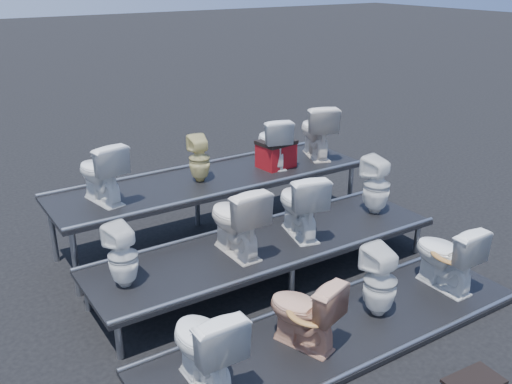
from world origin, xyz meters
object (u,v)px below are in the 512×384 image
toilet_1 (304,311)px  toilet_5 (236,219)px  red_crate (276,155)px  toilet_6 (300,203)px  toilet_3 (446,255)px  toilet_10 (273,141)px  toilet_2 (380,281)px  toilet_7 (377,185)px  toilet_0 (204,345)px  toilet_8 (101,172)px  toilet_4 (123,256)px  toilet_9 (199,159)px  toilet_11 (317,130)px

toilet_1 → toilet_5: 1.37m
red_crate → toilet_6: bearing=-119.2°
toilet_1 → toilet_3: 1.97m
toilet_6 → toilet_10: toilet_10 is taller
toilet_5 → toilet_2: bearing=125.0°
toilet_10 → toilet_7: bearing=134.2°
toilet_5 → toilet_0: bearing=49.4°
toilet_8 → toilet_10: 2.40m
toilet_4 → toilet_6: toilet_6 is taller
toilet_1 → red_crate: (1.42, 2.53, 0.59)m
toilet_0 → toilet_9: 3.00m
toilet_5 → toilet_9: size_ratio=1.36×
toilet_9 → toilet_5: bearing=88.5°
toilet_5 → toilet_10: 1.91m
toilet_4 → red_crate: 2.95m
toilet_2 → red_crate: size_ratio=1.68×
toilet_10 → toilet_6: bearing=84.3°
toilet_0 → toilet_4: toilet_4 is taller
toilet_1 → toilet_6: size_ratio=0.93×
toilet_11 → toilet_3: bearing=106.1°
toilet_10 → toilet_11: toilet_11 is taller
toilet_0 → red_crate: red_crate is taller
toilet_2 → toilet_9: bearing=-75.0°
toilet_7 → toilet_9: (-1.85, 1.30, 0.32)m
toilet_3 → toilet_6: (-1.06, 1.30, 0.40)m
toilet_4 → red_crate: bearing=-167.3°
toilet_6 → toilet_0: bearing=47.7°
toilet_1 → toilet_8: size_ratio=1.01×
toilet_10 → toilet_2: bearing=95.6°
toilet_9 → toilet_10: (1.12, 0.00, 0.05)m
toilet_5 → toilet_10: (1.36, 1.30, 0.34)m
toilet_3 → red_crate: 2.65m
toilet_6 → toilet_5: bearing=14.2°
toilet_7 → toilet_8: size_ratio=1.03×
toilet_9 → toilet_10: size_ratio=0.87×
toilet_6 → toilet_7: (1.22, 0.00, -0.02)m
toilet_3 → toilet_2: bearing=0.2°
red_crate → toilet_9: bearing=169.6°
red_crate → toilet_7: bearing=-66.8°
toilet_2 → toilet_3: toilet_3 is taller
toilet_2 → toilet_6: 1.37m
toilet_7 → toilet_8: bearing=-32.0°
toilet_1 → toilet_6: bearing=-143.8°
toilet_4 → toilet_9: size_ratio=1.10×
toilet_0 → toilet_4: (-0.20, 1.30, 0.32)m
toilet_4 → red_crate: size_ratio=1.45×
toilet_2 → toilet_7: bearing=-131.6°
toilet_3 → toilet_7: bearing=-96.8°
toilet_11 → toilet_2: bearing=85.8°
toilet_2 → toilet_11: 2.97m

